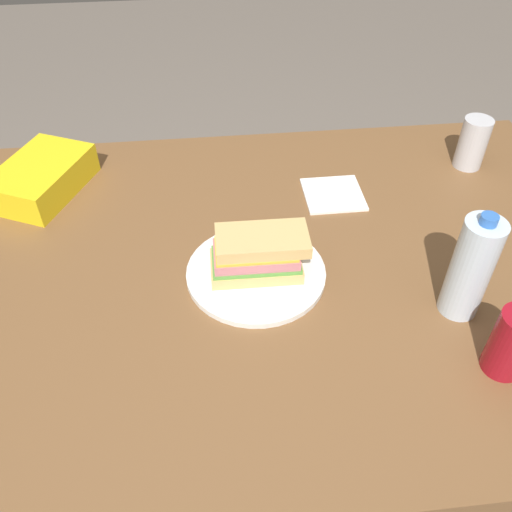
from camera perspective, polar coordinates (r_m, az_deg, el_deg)
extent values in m
plane|color=#70665B|center=(1.70, -1.43, -20.24)|extent=(8.00, 8.00, 0.00)
cube|color=brown|center=(1.08, -2.11, -1.91)|extent=(1.57, 0.98, 0.04)
cylinder|color=brown|center=(1.80, 19.98, 0.36)|extent=(0.07, 0.07, 0.73)
cylinder|color=white|center=(1.04, 0.00, -1.77)|extent=(0.27, 0.27, 0.01)
cube|color=#DBB26B|center=(1.03, 0.00, -1.06)|extent=(0.17, 0.09, 0.02)
cube|color=#599E3F|center=(1.02, 0.00, -0.41)|extent=(0.16, 0.09, 0.01)
cube|color=#C6727A|center=(1.01, 0.00, 0.17)|extent=(0.16, 0.09, 0.02)
cube|color=yellow|center=(1.00, 0.00, 0.71)|extent=(0.15, 0.08, 0.01)
cube|color=#DBB26B|center=(1.00, 0.66, 1.62)|extent=(0.17, 0.09, 0.02)
cylinder|color=maroon|center=(0.95, 25.11, -8.21)|extent=(0.07, 0.07, 0.12)
cube|color=yellow|center=(1.33, -21.43, 7.62)|extent=(0.23, 0.27, 0.07)
cylinder|color=silver|center=(0.99, 21.48, -1.24)|extent=(0.07, 0.07, 0.20)
cylinder|color=blue|center=(0.92, 23.12, 3.49)|extent=(0.03, 0.03, 0.02)
cylinder|color=silver|center=(1.40, 21.65, 10.89)|extent=(0.07, 0.07, 0.12)
cube|color=white|center=(1.25, 8.05, 6.38)|extent=(0.13, 0.13, 0.01)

